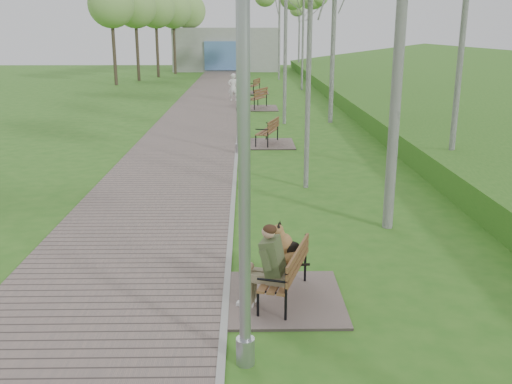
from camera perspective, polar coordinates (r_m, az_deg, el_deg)
ground at (r=6.82m, az=-3.60°, el=-18.22°), size 120.00×120.00×0.00m
walkway at (r=27.48m, az=-5.34°, el=7.90°), size 3.50×67.00×0.04m
kerb at (r=27.41m, az=-1.66°, el=7.95°), size 0.10×67.00×0.05m
embankment at (r=28.44m, az=23.46°, el=6.89°), size 14.00×70.00×1.60m
building_north at (r=56.67m, az=-2.92°, el=14.06°), size 10.00×5.20×4.00m
bench_main at (r=8.33m, az=2.43°, el=-8.34°), size 1.67×1.86×1.46m
bench_second at (r=19.76m, az=1.12°, el=5.36°), size 1.79×1.99×1.10m
bench_third at (r=28.96m, az=0.02°, el=8.82°), size 2.07×2.30×1.27m
bench_far at (r=36.30m, az=-0.26°, el=10.20°), size 1.80×2.00×1.10m
lamp_post_near at (r=6.06m, az=-1.19°, el=5.20°), size 0.22×0.22×5.77m
lamp_post_second at (r=17.85m, az=-1.78°, el=12.38°), size 0.23×0.23×5.83m
lamp_post_third at (r=31.66m, az=-0.99°, el=13.14°), size 0.19×0.19×4.90m
lamp_post_far at (r=46.42m, az=-1.12°, el=14.04°), size 0.19×0.19×4.91m
pedestrian_near at (r=31.85m, az=-2.31°, el=10.40°), size 0.62×0.47×1.53m
birch_distant_b at (r=56.19m, az=4.41°, el=18.64°), size 2.52×2.52×8.31m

